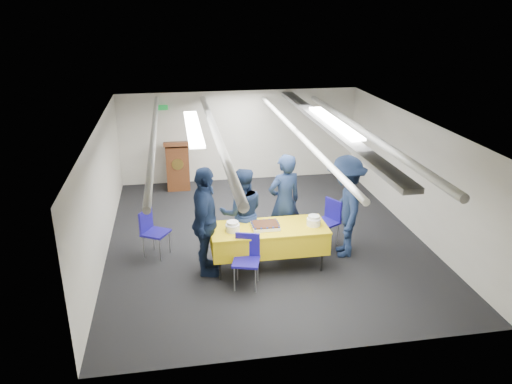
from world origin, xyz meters
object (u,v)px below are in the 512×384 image
at_px(chair_left, 151,228).
at_px(sailor_a, 284,202).
at_px(sheet_cake, 265,225).
at_px(chair_right, 329,217).
at_px(sailor_b, 242,213).
at_px(podium, 178,165).
at_px(chair_near, 247,255).
at_px(sailor_d, 345,207).
at_px(serving_table, 269,238).
at_px(sailor_c, 205,222).

distance_m(chair_left, sailor_a, 2.46).
bearing_deg(sheet_cake, chair_right, 28.43).
distance_m(chair_right, sailor_b, 1.74).
bearing_deg(sailor_a, podium, -79.90).
bearing_deg(chair_right, sailor_a, -177.36).
relative_size(chair_near, sailor_b, 0.52).
bearing_deg(podium, sailor_a, -61.87).
height_order(sailor_b, sailor_d, sailor_d).
xyz_separation_m(serving_table, chair_right, (1.31, 0.73, -0.03)).
height_order(sheet_cake, sailor_d, sailor_d).
xyz_separation_m(sheet_cake, sailor_d, (1.50, 0.27, 0.13)).
distance_m(chair_near, sailor_a, 1.51).
bearing_deg(podium, chair_left, -99.20).
bearing_deg(sailor_d, sheet_cake, -69.07).
bearing_deg(sailor_b, chair_near, 86.84).
bearing_deg(sailor_c, sailor_a, -56.06).
xyz_separation_m(serving_table, chair_left, (-2.01, 0.81, -0.03)).
relative_size(serving_table, sailor_c, 1.05).
bearing_deg(sailor_c, podium, 14.29).
distance_m(sheet_cake, chair_right, 1.58).
height_order(serving_table, sailor_a, sailor_a).
height_order(sheet_cake, sailor_b, sailor_b).
height_order(chair_near, chair_right, same).
xyz_separation_m(chair_near, sailor_d, (1.89, 0.74, 0.41)).
relative_size(chair_left, sailor_c, 0.46).
distance_m(podium, chair_left, 3.44).
relative_size(sheet_cake, chair_near, 0.55).
distance_m(sailor_c, sailor_d, 2.53).
height_order(podium, chair_near, podium).
xyz_separation_m(serving_table, podium, (-1.46, 4.20, 0.05)).
xyz_separation_m(sailor_a, sailor_d, (1.01, -0.43, 0.02)).
bearing_deg(sailor_b, chair_right, -172.06).
relative_size(chair_left, sailor_d, 0.46).
bearing_deg(sheet_cake, sailor_c, 179.53).
distance_m(chair_near, chair_right, 2.14).
height_order(podium, sailor_b, sailor_b).
bearing_deg(serving_table, sailor_d, 10.20).
height_order(chair_left, sailor_d, sailor_d).
relative_size(sailor_a, sailor_d, 0.98).
height_order(sheet_cake, sailor_c, sailor_c).
height_order(sailor_c, sailor_d, sailor_c).
xyz_separation_m(chair_near, chair_left, (-1.55, 1.29, 0.00)).
distance_m(podium, sailor_b, 3.85).
bearing_deg(chair_right, sheet_cake, -151.57).
xyz_separation_m(chair_right, sailor_d, (0.13, -0.47, 0.41)).
bearing_deg(sailor_a, sheet_cake, 37.34).
bearing_deg(serving_table, sailor_b, 126.76).
bearing_deg(sheet_cake, podium, 108.30).
distance_m(chair_near, chair_left, 2.02).
distance_m(sheet_cake, chair_near, 0.67).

